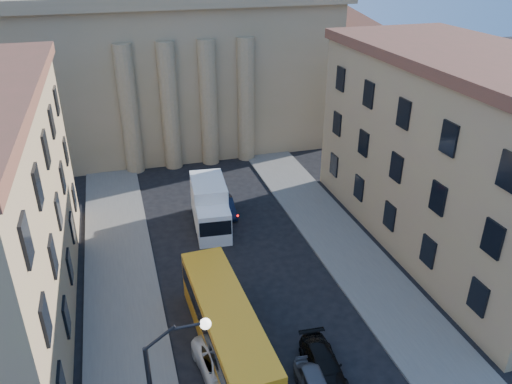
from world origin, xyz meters
TOP-DOWN VIEW (x-y plane):
  - sidewalk_left at (-8.50, 18.00)m, footprint 5.00×60.00m
  - sidewalk_right at (8.50, 18.00)m, footprint 5.00×60.00m
  - church at (0.00, 55.47)m, footprint 68.02×28.76m
  - building_right at (17.00, 22.00)m, footprint 11.60×26.60m
  - car_left_mid at (-3.50, 13.06)m, footprint 3.01×5.67m
  - car_right_mid at (1.79, 11.90)m, footprint 2.15×4.60m
  - car_right_distant at (0.86, 31.20)m, footprint 1.59×4.11m
  - city_bus at (-2.87, 15.10)m, footprint 3.22×11.88m
  - box_truck at (-0.80, 29.50)m, footprint 3.26×7.00m

SIDE VIEW (x-z plane):
  - sidewalk_left at x=-8.50m, z-range 0.00..0.15m
  - sidewalk_right at x=8.50m, z-range 0.00..0.15m
  - car_right_mid at x=1.79m, z-range 0.00..1.30m
  - car_right_distant at x=0.86m, z-range 0.00..1.33m
  - car_left_mid at x=-3.50m, z-range 0.00..1.52m
  - box_truck at x=-0.80m, z-range -0.10..3.63m
  - city_bus at x=-2.87m, z-range 0.12..3.44m
  - building_right at x=17.00m, z-range 0.07..14.77m
  - church at x=0.00m, z-range -6.42..30.18m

